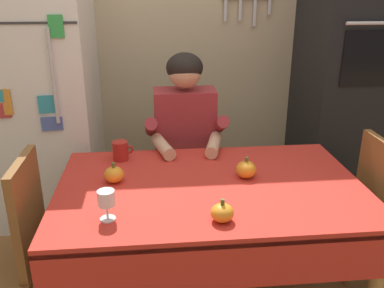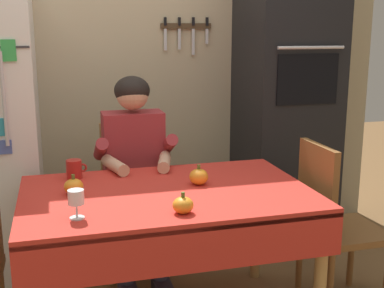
{
  "view_description": "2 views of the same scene",
  "coord_description": "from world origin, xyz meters",
  "px_view_note": "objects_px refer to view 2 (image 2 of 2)",
  "views": [
    {
      "loc": [
        -0.25,
        -1.6,
        1.6
      ],
      "look_at": [
        -0.07,
        0.22,
        0.89
      ],
      "focal_mm": 38.89,
      "sensor_mm": 36.0,
      "label": 1
    },
    {
      "loc": [
        -0.5,
        -2.2,
        1.51
      ],
      "look_at": [
        0.15,
        0.18,
        0.95
      ],
      "focal_mm": 47.15,
      "sensor_mm": 36.0,
      "label": 2
    }
  ],
  "objects_px": {
    "wine_glass": "(76,199)",
    "pumpkin_medium": "(199,177)",
    "wall_oven": "(286,97)",
    "dining_table": "(168,208)",
    "pumpkin_small": "(74,186)",
    "seated_person": "(135,162)",
    "pumpkin_large": "(183,205)",
    "chair_behind_person": "(132,189)",
    "chair_right_side": "(332,219)",
    "coffee_mug": "(74,169)"
  },
  "relations": [
    {
      "from": "seated_person",
      "to": "pumpkin_large",
      "type": "height_order",
      "value": "seated_person"
    },
    {
      "from": "dining_table",
      "to": "pumpkin_small",
      "type": "bearing_deg",
      "value": 168.36
    },
    {
      "from": "dining_table",
      "to": "seated_person",
      "type": "height_order",
      "value": "seated_person"
    },
    {
      "from": "chair_behind_person",
      "to": "pumpkin_small",
      "type": "relative_size",
      "value": 9.64
    },
    {
      "from": "coffee_mug",
      "to": "pumpkin_medium",
      "type": "distance_m",
      "value": 0.66
    },
    {
      "from": "coffee_mug",
      "to": "chair_right_side",
      "type": "bearing_deg",
      "value": -15.38
    },
    {
      "from": "dining_table",
      "to": "wine_glass",
      "type": "xyz_separation_m",
      "value": [
        -0.44,
        -0.24,
        0.17
      ]
    },
    {
      "from": "dining_table",
      "to": "pumpkin_small",
      "type": "height_order",
      "value": "pumpkin_small"
    },
    {
      "from": "pumpkin_medium",
      "to": "wine_glass",
      "type": "bearing_deg",
      "value": -152.56
    },
    {
      "from": "pumpkin_large",
      "to": "wine_glass",
      "type": "bearing_deg",
      "value": 173.04
    },
    {
      "from": "pumpkin_large",
      "to": "dining_table",
      "type": "bearing_deg",
      "value": 90.41
    },
    {
      "from": "wine_glass",
      "to": "pumpkin_medium",
      "type": "relative_size",
      "value": 1.2
    },
    {
      "from": "chair_behind_person",
      "to": "coffee_mug",
      "type": "bearing_deg",
      "value": -129.62
    },
    {
      "from": "wine_glass",
      "to": "wall_oven",
      "type": "bearing_deg",
      "value": 37.99
    },
    {
      "from": "wall_oven",
      "to": "pumpkin_small",
      "type": "height_order",
      "value": "wall_oven"
    },
    {
      "from": "chair_behind_person",
      "to": "pumpkin_small",
      "type": "distance_m",
      "value": 0.84
    },
    {
      "from": "coffee_mug",
      "to": "wine_glass",
      "type": "bearing_deg",
      "value": -91.53
    },
    {
      "from": "chair_behind_person",
      "to": "seated_person",
      "type": "distance_m",
      "value": 0.29
    },
    {
      "from": "chair_behind_person",
      "to": "wine_glass",
      "type": "xyz_separation_m",
      "value": [
        -0.38,
        -1.04,
        0.32
      ]
    },
    {
      "from": "coffee_mug",
      "to": "pumpkin_small",
      "type": "height_order",
      "value": "coffee_mug"
    },
    {
      "from": "chair_behind_person",
      "to": "coffee_mug",
      "type": "height_order",
      "value": "chair_behind_person"
    },
    {
      "from": "wine_glass",
      "to": "pumpkin_medium",
      "type": "distance_m",
      "value": 0.7
    },
    {
      "from": "wall_oven",
      "to": "wine_glass",
      "type": "relative_size",
      "value": 16.8
    },
    {
      "from": "seated_person",
      "to": "wine_glass",
      "type": "distance_m",
      "value": 0.93
    },
    {
      "from": "wine_glass",
      "to": "pumpkin_small",
      "type": "height_order",
      "value": "wine_glass"
    },
    {
      "from": "chair_right_side",
      "to": "pumpkin_large",
      "type": "bearing_deg",
      "value": -162.28
    },
    {
      "from": "chair_behind_person",
      "to": "chair_right_side",
      "type": "bearing_deg",
      "value": -39.75
    },
    {
      "from": "dining_table",
      "to": "coffee_mug",
      "type": "relative_size",
      "value": 12.87
    },
    {
      "from": "chair_right_side",
      "to": "pumpkin_medium",
      "type": "bearing_deg",
      "value": 172.98
    },
    {
      "from": "coffee_mug",
      "to": "pumpkin_small",
      "type": "relative_size",
      "value": 1.13
    },
    {
      "from": "dining_table",
      "to": "pumpkin_large",
      "type": "distance_m",
      "value": 0.32
    },
    {
      "from": "chair_right_side",
      "to": "pumpkin_large",
      "type": "relative_size",
      "value": 9.88
    },
    {
      "from": "seated_person",
      "to": "pumpkin_large",
      "type": "bearing_deg",
      "value": -85.79
    },
    {
      "from": "dining_table",
      "to": "coffee_mug",
      "type": "xyz_separation_m",
      "value": [
        -0.43,
        0.36,
        0.13
      ]
    },
    {
      "from": "pumpkin_large",
      "to": "pumpkin_small",
      "type": "height_order",
      "value": "pumpkin_small"
    },
    {
      "from": "wall_oven",
      "to": "pumpkin_small",
      "type": "relative_size",
      "value": 21.76
    },
    {
      "from": "coffee_mug",
      "to": "pumpkin_medium",
      "type": "xyz_separation_m",
      "value": [
        0.6,
        -0.28,
        -0.01
      ]
    },
    {
      "from": "dining_table",
      "to": "pumpkin_medium",
      "type": "relative_size",
      "value": 13.47
    },
    {
      "from": "seated_person",
      "to": "chair_right_side",
      "type": "height_order",
      "value": "seated_person"
    },
    {
      "from": "coffee_mug",
      "to": "pumpkin_small",
      "type": "xyz_separation_m",
      "value": [
        -0.01,
        -0.26,
        -0.01
      ]
    },
    {
      "from": "chair_right_side",
      "to": "pumpkin_large",
      "type": "height_order",
      "value": "chair_right_side"
    },
    {
      "from": "wall_oven",
      "to": "chair_behind_person",
      "type": "relative_size",
      "value": 2.26
    },
    {
      "from": "wall_oven",
      "to": "pumpkin_small",
      "type": "xyz_separation_m",
      "value": [
        -1.49,
        -0.83,
        -0.27
      ]
    },
    {
      "from": "wine_glass",
      "to": "pumpkin_large",
      "type": "distance_m",
      "value": 0.45
    },
    {
      "from": "wall_oven",
      "to": "pumpkin_medium",
      "type": "bearing_deg",
      "value": -135.96
    },
    {
      "from": "seated_person",
      "to": "pumpkin_large",
      "type": "xyz_separation_m",
      "value": [
        0.07,
        -0.9,
        0.04
      ]
    },
    {
      "from": "seated_person",
      "to": "pumpkin_large",
      "type": "relative_size",
      "value": 13.23
    },
    {
      "from": "pumpkin_small",
      "to": "pumpkin_large",
      "type": "bearing_deg",
      "value": -41.19
    },
    {
      "from": "pumpkin_small",
      "to": "seated_person",
      "type": "bearing_deg",
      "value": 53.68
    },
    {
      "from": "wine_glass",
      "to": "pumpkin_medium",
      "type": "bearing_deg",
      "value": 27.44
    }
  ]
}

